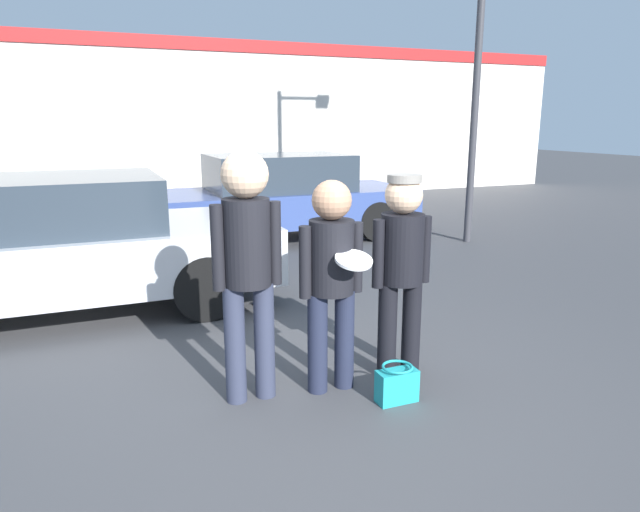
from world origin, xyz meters
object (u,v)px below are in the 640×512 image
at_px(person_middle_with_frisbee, 332,270).
at_px(person_right, 402,259).
at_px(parked_car_far, 282,196).
at_px(handbag, 397,384).
at_px(parked_car_near, 51,244).
at_px(person_left, 247,255).

bearing_deg(person_middle_with_frisbee, person_right, 3.04).
relative_size(parked_car_far, handbag, 14.77).
distance_m(person_middle_with_frisbee, parked_car_far, 5.79).
height_order(person_middle_with_frisbee, parked_car_near, person_middle_with_frisbee).
xyz_separation_m(person_right, parked_car_near, (-2.60, 2.76, -0.22)).
relative_size(parked_car_near, handbag, 15.10).
relative_size(person_middle_with_frisbee, handbag, 5.32).
relative_size(person_left, person_middle_with_frisbee, 1.13).
xyz_separation_m(person_right, handbag, (-0.25, -0.41, -0.82)).
height_order(person_left, handbag, person_left).
bearing_deg(person_middle_with_frisbee, parked_car_far, 74.83).
bearing_deg(person_right, person_middle_with_frisbee, -176.96).
height_order(parked_car_near, parked_car_far, same).
relative_size(person_right, handbag, 5.36).
height_order(parked_car_far, handbag, parked_car_far).
bearing_deg(handbag, person_right, 58.70).
relative_size(parked_car_near, parked_car_far, 1.02).
bearing_deg(person_left, parked_car_far, 68.91).
xyz_separation_m(person_middle_with_frisbee, parked_car_far, (1.51, 5.59, -0.21)).
height_order(parked_car_near, handbag, parked_car_near).
relative_size(person_middle_with_frisbee, parked_car_far, 0.36).
height_order(person_right, handbag, person_right).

